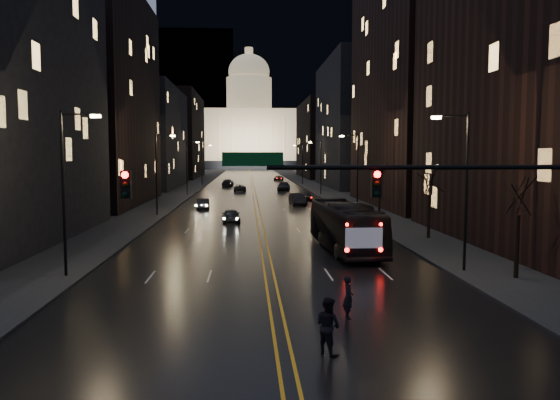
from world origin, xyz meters
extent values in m
plane|color=black|center=(0.00, 0.00, 0.00)|extent=(900.00, 900.00, 0.00)
cube|color=black|center=(0.00, 130.00, 0.01)|extent=(20.00, 320.00, 0.02)
cube|color=black|center=(-14.00, 130.00, 0.08)|extent=(8.00, 320.00, 0.16)
cube|color=black|center=(14.00, 130.00, 0.08)|extent=(8.00, 320.00, 0.16)
cube|color=orange|center=(0.00, 130.00, 0.03)|extent=(0.62, 320.00, 0.01)
cube|color=black|center=(-21.00, 54.00, 14.00)|extent=(12.00, 30.00, 28.00)
cube|color=black|center=(-21.00, 92.00, 10.00)|extent=(12.00, 34.00, 20.00)
cube|color=black|center=(-21.00, 140.00, 12.00)|extent=(12.00, 40.00, 24.00)
cube|color=black|center=(21.00, 20.00, 12.00)|extent=(12.00, 26.00, 24.00)
cube|color=black|center=(21.00, 50.00, 19.00)|extent=(12.00, 30.00, 38.00)
cube|color=black|center=(21.00, 92.00, 13.00)|extent=(12.00, 34.00, 26.00)
cube|color=black|center=(21.00, 140.00, 11.00)|extent=(12.00, 40.00, 22.00)
cube|color=black|center=(40.00, 380.00, 65.00)|extent=(520.00, 60.00, 130.00)
cube|color=black|center=(0.00, 250.00, 2.00)|extent=(90.00, 50.00, 4.00)
cube|color=#EDC489|center=(0.00, 250.00, 16.00)|extent=(80.00, 36.00, 24.00)
cylinder|color=beige|center=(0.00, 250.00, 36.00)|extent=(22.00, 22.00, 16.00)
ellipsoid|color=beige|center=(0.00, 250.00, 47.00)|extent=(20.00, 20.00, 17.00)
cylinder|color=#EDC489|center=(0.00, 250.00, 55.50)|extent=(4.00, 4.00, 6.00)
cylinder|color=black|center=(5.50, 0.00, 6.20)|extent=(12.00, 0.18, 0.18)
cube|color=black|center=(-5.50, 0.00, 5.60)|extent=(0.35, 0.30, 1.00)
cube|color=black|center=(3.50, 0.00, 5.60)|extent=(0.35, 0.30, 1.00)
sphere|color=#FF0705|center=(-5.50, -0.18, 5.95)|extent=(0.24, 0.24, 0.24)
sphere|color=#FF0705|center=(3.50, -0.18, 5.95)|extent=(0.24, 0.24, 0.24)
cube|color=#053F14|center=(-1.00, 0.00, 6.50)|extent=(2.20, 0.06, 0.50)
cylinder|color=black|center=(11.00, 10.00, 4.50)|extent=(0.16, 0.16, 9.00)
cylinder|color=black|center=(10.10, 10.00, 8.80)|extent=(1.80, 0.10, 0.10)
cube|color=#FFDB99|center=(9.20, 10.00, 8.70)|extent=(0.50, 0.25, 0.15)
cylinder|color=black|center=(-11.00, 10.00, 4.50)|extent=(0.16, 0.16, 9.00)
cylinder|color=black|center=(-10.10, 10.00, 8.80)|extent=(1.80, 0.10, 0.10)
cube|color=#FFDB99|center=(-9.20, 10.00, 8.70)|extent=(0.50, 0.25, 0.15)
cylinder|color=black|center=(11.00, 40.00, 4.50)|extent=(0.16, 0.16, 9.00)
cylinder|color=black|center=(10.10, 40.00, 8.80)|extent=(1.80, 0.10, 0.10)
cube|color=#FFDB99|center=(9.20, 40.00, 8.70)|extent=(0.50, 0.25, 0.15)
cylinder|color=black|center=(-11.00, 40.00, 4.50)|extent=(0.16, 0.16, 9.00)
cylinder|color=black|center=(-10.10, 40.00, 8.80)|extent=(1.80, 0.10, 0.10)
cube|color=#FFDB99|center=(-9.20, 40.00, 8.70)|extent=(0.50, 0.25, 0.15)
cylinder|color=black|center=(11.00, 70.00, 4.50)|extent=(0.16, 0.16, 9.00)
cylinder|color=black|center=(10.10, 70.00, 8.80)|extent=(1.80, 0.10, 0.10)
cube|color=#FFDB99|center=(9.20, 70.00, 8.70)|extent=(0.50, 0.25, 0.15)
cylinder|color=black|center=(-11.00, 70.00, 4.50)|extent=(0.16, 0.16, 9.00)
cylinder|color=black|center=(-10.10, 70.00, 8.80)|extent=(1.80, 0.10, 0.10)
cube|color=#FFDB99|center=(-9.20, 70.00, 8.70)|extent=(0.50, 0.25, 0.15)
cylinder|color=black|center=(11.00, 100.00, 4.50)|extent=(0.16, 0.16, 9.00)
cylinder|color=black|center=(10.10, 100.00, 8.80)|extent=(1.80, 0.10, 0.10)
cube|color=#FFDB99|center=(9.20, 100.00, 8.70)|extent=(0.50, 0.25, 0.15)
cylinder|color=black|center=(-11.00, 100.00, 4.50)|extent=(0.16, 0.16, 9.00)
cylinder|color=black|center=(-10.10, 100.00, 8.80)|extent=(1.80, 0.10, 0.10)
cube|color=#FFDB99|center=(-9.20, 100.00, 8.70)|extent=(0.50, 0.25, 0.15)
cylinder|color=black|center=(13.00, 8.00, 1.75)|extent=(0.24, 0.24, 3.50)
cylinder|color=black|center=(13.00, 22.00, 1.75)|extent=(0.24, 0.24, 3.50)
cylinder|color=black|center=(13.00, 38.00, 1.75)|extent=(0.24, 0.24, 3.50)
imported|color=black|center=(5.61, 17.59, 1.67)|extent=(3.50, 12.16, 3.35)
imported|color=black|center=(-2.78, 33.38, 0.73)|extent=(2.00, 4.36, 1.45)
imported|color=black|center=(-6.62, 46.94, 0.69)|extent=(1.95, 4.34, 1.38)
imported|color=black|center=(-2.50, 79.60, 0.66)|extent=(2.21, 4.76, 1.32)
imported|color=black|center=(-5.31, 96.47, 0.76)|extent=(2.58, 5.41, 1.52)
imported|color=black|center=(5.41, 51.36, 0.81)|extent=(2.07, 5.05, 1.63)
imported|color=black|center=(7.16, 57.58, 0.74)|extent=(1.97, 4.44, 1.48)
imported|color=black|center=(5.55, 80.54, 0.82)|extent=(2.82, 5.86, 1.65)
imported|color=black|center=(6.89, 119.89, 0.69)|extent=(2.90, 5.22, 1.38)
imported|color=black|center=(2.87, 1.86, 0.89)|extent=(0.47, 0.68, 1.78)
imported|color=black|center=(1.46, -2.00, 0.97)|extent=(0.99, 1.06, 1.94)
camera|label=1|loc=(-1.21, -19.64, 6.65)|focal=35.00mm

